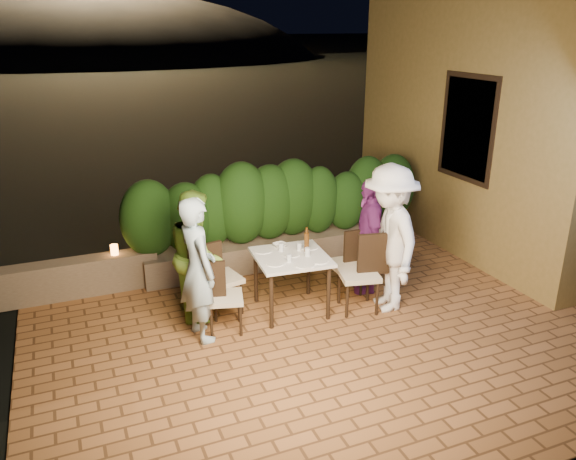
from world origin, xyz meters
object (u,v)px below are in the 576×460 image
chair_left_front (225,296)px  chair_right_front (359,273)px  beer_bottle (307,239)px  diner_green (197,254)px  diner_purple (369,236)px  diner_white (389,239)px  chair_right_back (345,262)px  parapet_lamp (114,250)px  diner_blue (198,270)px  dining_table (291,283)px  chair_left_back (221,277)px  bowl (280,245)px

chair_left_front → chair_right_front: bearing=9.9°
beer_bottle → diner_green: diner_green is taller
chair_left_front → diner_purple: bearing=23.4°
chair_right_front → diner_white: 0.57m
chair_left_front → chair_right_front: 1.70m
chair_left_front → chair_right_back: (1.76, 0.34, -0.00)m
chair_right_front → parapet_lamp: size_ratio=7.24×
chair_right_front → diner_blue: size_ratio=0.60×
dining_table → chair_right_front: 0.86m
chair_right_back → parapet_lamp: size_ratio=6.28×
chair_left_front → diner_blue: bearing=-159.8°
chair_right_front → diner_white: (0.36, -0.07, 0.43)m
chair_left_back → diner_purple: bearing=-15.0°
dining_table → chair_right_back: (0.86, 0.18, 0.06)m
beer_bottle → parapet_lamp: beer_bottle is taller
diner_blue → diner_green: bearing=-20.3°
parapet_lamp → bowl: bearing=-31.0°
dining_table → chair_right_front: (0.79, -0.30, 0.13)m
chair_right_back → diner_blue: 2.14m
chair_left_front → parapet_lamp: size_ratio=6.35×
bowl → dining_table: bearing=-86.8°
chair_right_back → parapet_lamp: chair_right_back is taller
dining_table → parapet_lamp: (-1.96, 1.49, 0.20)m
diner_green → diner_purple: size_ratio=1.02×
bowl → chair_left_back: size_ratio=0.18×
diner_purple → parapet_lamp: 3.42m
beer_bottle → diner_blue: bearing=-170.6°
bowl → chair_right_back: (0.87, -0.14, -0.33)m
diner_purple → chair_left_front: bearing=-60.7°
chair_right_front → diner_purple: 0.67m
chair_left_back → diner_blue: 0.71m
beer_bottle → chair_right_back: 0.79m
beer_bottle → chair_left_front: bearing=-169.6°
parapet_lamp → chair_left_back: bearing=-46.7°
bowl → chair_left_front: 1.06m
dining_table → diner_purple: 1.27m
chair_right_front → chair_left_front: bearing=7.9°
diner_blue → diner_white: bearing=-103.0°
dining_table → parapet_lamp: 2.47m
chair_right_front → diner_blue: (-2.00, 0.11, 0.34)m
chair_left_front → parapet_lamp: bearing=137.3°
chair_right_back → diner_purple: 0.48m
dining_table → bowl: (-0.02, 0.32, 0.40)m
diner_green → diner_white: 2.37m
chair_left_front → diner_blue: size_ratio=0.53×
dining_table → bowl: bowl is taller
diner_purple → chair_right_front: bearing=-20.1°
bowl → parapet_lamp: (-1.94, 1.17, -0.20)m
diner_white → dining_table: bearing=-99.2°
diner_white → parapet_lamp: size_ratio=13.37×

